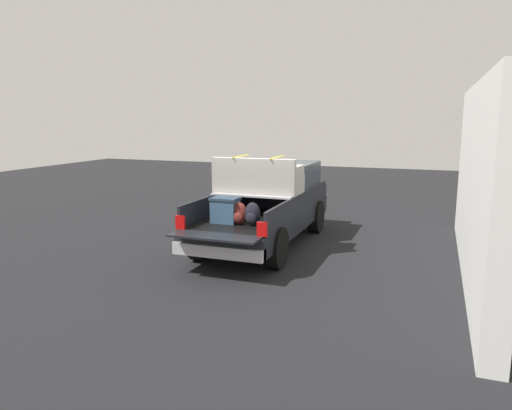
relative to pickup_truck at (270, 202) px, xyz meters
name	(u,v)px	position (x,y,z in m)	size (l,w,h in m)	color
ground_plane	(264,244)	(-0.38, 0.00, -1.00)	(40.00, 40.00, 0.00)	black
pickup_truck	(270,202)	(0.00, 0.00, 0.00)	(6.05, 2.06, 2.23)	black
building_facade	(478,181)	(-1.06, -4.70, 0.89)	(8.66, 0.36, 3.77)	white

